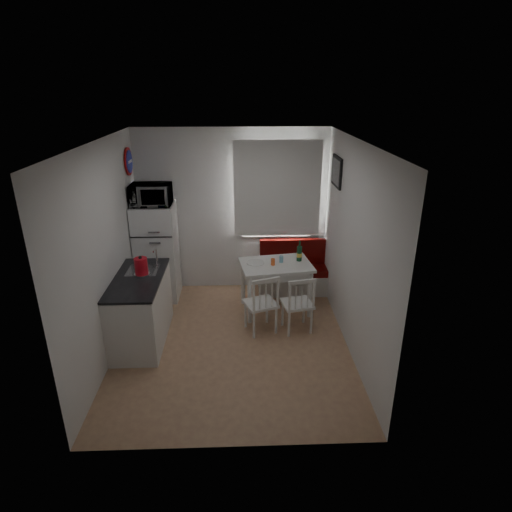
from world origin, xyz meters
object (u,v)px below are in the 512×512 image
(chair_right, at_px, (298,299))
(microwave, at_px, (151,195))
(fridge, at_px, (157,252))
(wine_bottle, at_px, (299,251))
(kettle, at_px, (141,266))
(dining_table, at_px, (276,269))
(chair_left, at_px, (261,299))
(bench, at_px, (295,275))
(kitchen_counter, at_px, (141,309))

(chair_right, height_order, microwave, microwave)
(fridge, relative_size, wine_bottle, 4.87)
(microwave, distance_m, kettle, 1.31)
(dining_table, distance_m, chair_right, 0.72)
(dining_table, distance_m, microwave, 2.13)
(chair_left, distance_m, chair_right, 0.50)
(microwave, bearing_deg, fridge, 90.00)
(chair_left, height_order, kettle, kettle)
(chair_left, xyz_separation_m, wine_bottle, (0.60, 0.76, 0.38))
(bench, relative_size, dining_table, 1.07)
(kettle, bearing_deg, bench, 31.04)
(bench, relative_size, chair_right, 2.59)
(kitchen_counter, relative_size, kettle, 4.98)
(wine_bottle, bearing_deg, dining_table, -164.05)
(chair_left, bearing_deg, fridge, 122.45)
(microwave, relative_size, kettle, 2.19)
(kitchen_counter, height_order, bench, kitchen_counter)
(fridge, xyz_separation_m, wine_bottle, (2.16, -0.42, 0.15))
(dining_table, xyz_separation_m, kettle, (-1.78, -0.66, 0.36))
(bench, bearing_deg, chair_left, -115.63)
(bench, relative_size, wine_bottle, 3.80)
(bench, bearing_deg, microwave, -175.87)
(kitchen_counter, height_order, wine_bottle, kitchen_counter)
(kettle, relative_size, wine_bottle, 0.85)
(kitchen_counter, xyz_separation_m, microwave, (0.02, 1.19, 1.23))
(microwave, bearing_deg, bench, 4.13)
(fridge, bearing_deg, chair_left, -37.10)
(bench, distance_m, kettle, 2.62)
(wine_bottle, bearing_deg, chair_left, -128.35)
(chair_right, xyz_separation_m, kettle, (-2.03, -0.01, 0.52))
(dining_table, height_order, chair_right, chair_right)
(bench, height_order, fridge, fridge)
(wine_bottle, bearing_deg, microwave, 170.23)
(bench, xyz_separation_m, microwave, (-2.18, -0.16, 1.40))
(bench, distance_m, fridge, 2.23)
(chair_left, distance_m, fridge, 1.97)
(dining_table, bearing_deg, wine_bottle, 7.41)
(fridge, height_order, kettle, fridge)
(dining_table, bearing_deg, bench, 51.15)
(kitchen_counter, xyz_separation_m, dining_table, (1.83, 0.72, 0.22))
(kitchen_counter, relative_size, chair_left, 2.58)
(chair_right, bearing_deg, bench, 73.20)
(kitchen_counter, bearing_deg, kettle, 49.63)
(dining_table, bearing_deg, microwave, 156.85)
(dining_table, height_order, kettle, kettle)
(bench, distance_m, wine_bottle, 0.83)
(dining_table, relative_size, kettle, 4.17)
(kitchen_counter, bearing_deg, microwave, 89.06)
(dining_table, distance_m, chair_left, 0.72)
(chair_left, relative_size, wine_bottle, 1.64)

